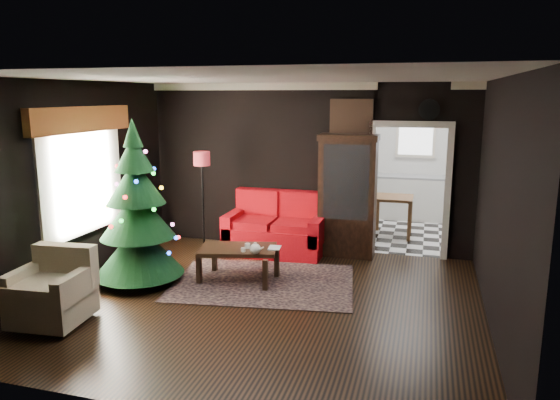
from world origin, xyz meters
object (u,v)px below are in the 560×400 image
(loveseat, at_px, (276,224))
(teapot, at_px, (255,248))
(christmas_tree, at_px, (137,210))
(floor_lamp, at_px, (203,204))
(kitchen_table, at_px, (393,216))
(curio_cabinet, at_px, (347,199))
(coffee_table, at_px, (238,264))
(wall_clock, at_px, (429,110))
(armchair, at_px, (50,286))

(loveseat, relative_size, teapot, 10.11)
(christmas_tree, relative_size, teapot, 13.94)
(teapot, bearing_deg, floor_lamp, 134.89)
(kitchen_table, bearing_deg, teapot, -115.93)
(loveseat, relative_size, curio_cabinet, 0.89)
(teapot, bearing_deg, loveseat, 96.75)
(loveseat, height_order, christmas_tree, christmas_tree)
(floor_lamp, distance_m, kitchen_table, 3.58)
(floor_lamp, bearing_deg, curio_cabinet, 11.74)
(christmas_tree, height_order, coffee_table, christmas_tree)
(christmas_tree, xyz_separation_m, kitchen_table, (3.25, 3.51, -0.68))
(teapot, xyz_separation_m, wall_clock, (2.15, 2.05, 1.81))
(armchair, bearing_deg, wall_clock, 38.10)
(curio_cabinet, xyz_separation_m, kitchen_table, (0.65, 1.43, -0.57))
(christmas_tree, bearing_deg, kitchen_table, 47.21)
(teapot, height_order, wall_clock, wall_clock)
(loveseat, distance_m, coffee_table, 1.45)
(armchair, bearing_deg, teapot, 37.31)
(curio_cabinet, xyz_separation_m, coffee_table, (-1.28, -1.65, -0.70))
(floor_lamp, distance_m, teapot, 1.97)
(floor_lamp, height_order, coffee_table, floor_lamp)
(loveseat, relative_size, coffee_table, 1.61)
(armchair, relative_size, wall_clock, 2.55)
(loveseat, xyz_separation_m, christmas_tree, (-1.45, -1.86, 0.55))
(wall_clock, bearing_deg, kitchen_table, 113.75)
(teapot, bearing_deg, christmas_tree, -172.70)
(curio_cabinet, height_order, teapot, curio_cabinet)
(floor_lamp, relative_size, teapot, 10.31)
(curio_cabinet, distance_m, kitchen_table, 1.67)
(christmas_tree, xyz_separation_m, wall_clock, (3.80, 2.26, 1.33))
(curio_cabinet, relative_size, floor_lamp, 1.10)
(coffee_table, bearing_deg, floor_lamp, 132.15)
(floor_lamp, relative_size, wall_clock, 5.42)
(coffee_table, bearing_deg, kitchen_table, 57.82)
(wall_clock, bearing_deg, coffee_table, -143.70)
(floor_lamp, distance_m, armchair, 3.16)
(armchair, bearing_deg, christmas_tree, 75.92)
(kitchen_table, bearing_deg, armchair, -124.90)
(curio_cabinet, distance_m, coffee_table, 2.20)
(christmas_tree, bearing_deg, loveseat, 52.07)
(christmas_tree, height_order, wall_clock, wall_clock)
(curio_cabinet, relative_size, armchair, 2.33)
(christmas_tree, height_order, armchair, christmas_tree)
(loveseat, height_order, kitchen_table, loveseat)
(curio_cabinet, xyz_separation_m, wall_clock, (1.20, 0.18, 1.43))
(floor_lamp, xyz_separation_m, kitchen_table, (2.98, 1.92, -0.45))
(loveseat, distance_m, curio_cabinet, 1.25)
(curio_cabinet, distance_m, christmas_tree, 3.33)
(christmas_tree, xyz_separation_m, teapot, (1.65, 0.21, -0.48))
(curio_cabinet, relative_size, wall_clock, 5.94)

